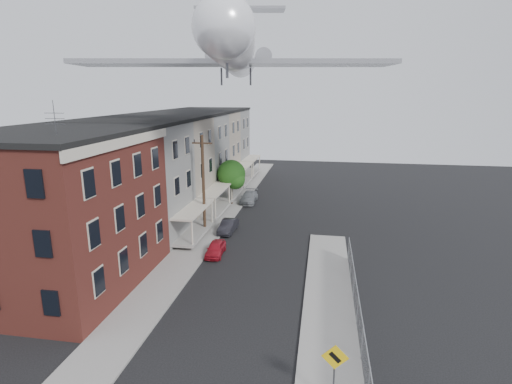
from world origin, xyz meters
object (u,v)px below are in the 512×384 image
car_mid (228,226)px  airplane (235,51)px  car_far (249,197)px  street_tree (232,175)px  utility_pole (203,184)px  warning_sign (335,365)px  car_near (216,249)px

car_mid → airplane: (0.43, 2.09, 15.50)m
car_far → airplane: 17.55m
car_far → airplane: airplane is taller
street_tree → car_mid: (1.67, -9.15, -2.87)m
utility_pole → street_tree: bearing=88.1°
car_far → warning_sign: bearing=-73.4°
utility_pole → car_far: bearing=79.9°
car_mid → car_far: (0.00, 10.40, 0.05)m
utility_pole → street_tree: 10.00m
car_near → car_far: car_far is taller
utility_pole → airplane: (2.43, 2.86, 11.41)m
car_near → airplane: bearing=86.1°
airplane → car_far: bearing=92.9°
street_tree → car_far: (1.67, 1.25, -2.82)m
car_far → car_near: bearing=-89.4°
utility_pole → car_near: (2.28, -4.64, -4.14)m
utility_pole → airplane: bearing=49.7°
warning_sign → street_tree: (-10.87, 28.95, 1.57)m
car_mid → utility_pole: bearing=-156.5°
street_tree → car_mid: 9.74m
car_near → airplane: size_ratio=0.10×
warning_sign → car_far: 31.60m
warning_sign → car_near: 16.98m
street_tree → car_near: bearing=-82.4°
warning_sign → street_tree: size_ratio=0.54×
utility_pole → street_tree: (0.33, 9.92, -1.22)m
utility_pole → airplane: 12.01m
street_tree → car_far: 3.51m
street_tree → airplane: size_ratio=0.17×
utility_pole → street_tree: size_ratio=1.73×
street_tree → car_mid: street_tree is taller
warning_sign → car_mid: bearing=114.9°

